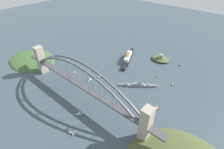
# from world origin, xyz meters

# --- Properties ---
(ground_plane) EXTENTS (1400.00, 1400.00, 0.00)m
(ground_plane) POSITION_xyz_m (0.00, 0.00, 0.00)
(ground_plane) COLOR #3D4C56
(harbor_arch_bridge) EXTENTS (309.74, 14.92, 72.45)m
(harbor_arch_bridge) POSITION_xyz_m (0.00, -0.00, 31.66)
(harbor_arch_bridge) COLOR #ADA38E
(harbor_arch_bridge) RESTS_ON ground
(headland_west_shore) EXTENTS (120.76, 93.54, 16.14)m
(headland_west_shore) POSITION_xyz_m (-189.93, 5.37, 0.00)
(headland_west_shore) COLOR #3D6033
(headland_west_shore) RESTS_ON ground
(ocean_liner) EXTENTS (47.43, 95.03, 18.86)m
(ocean_liner) POSITION_xyz_m (-17.77, 157.48, 5.81)
(ocean_liner) COLOR black
(ocean_liner) RESTS_ON ground
(naval_cruiser) EXTENTS (59.37, 46.67, 16.56)m
(naval_cruiser) POSITION_xyz_m (55.70, 90.42, 2.83)
(naval_cruiser) COLOR gray
(naval_cruiser) RESTS_ON ground
(fort_island_mid_harbor) EXTENTS (42.59, 34.26, 15.59)m
(fort_island_mid_harbor) POSITION_xyz_m (41.10, 207.44, 3.64)
(fort_island_mid_harbor) COLOR #4C6038
(fort_island_mid_harbor) RESTS_ON ground
(seaplane_taxiing_near_bridge) EXTENTS (8.20, 8.91, 4.63)m
(seaplane_taxiing_near_bridge) POSITION_xyz_m (44.71, -57.94, 1.81)
(seaplane_taxiing_near_bridge) COLOR #B7B7B2
(seaplane_taxiing_near_bridge) RESTS_ON ground
(seaplane_second_in_formation) EXTENTS (9.00, 9.36, 4.89)m
(seaplane_second_in_formation) POSITION_xyz_m (25.05, -29.26, 2.16)
(seaplane_second_in_formation) COLOR #B7B7B2
(seaplane_second_in_formation) RESTS_ON ground
(small_boat_0) EXTENTS (6.32, 5.77, 7.26)m
(small_boat_0) POSITION_xyz_m (86.95, 215.28, 3.42)
(small_boat_0) COLOR #234C8C
(small_boat_0) RESTS_ON ground
(small_boat_1) EXTENTS (5.48, 9.82, 2.29)m
(small_boat_1) POSITION_xyz_m (103.37, 137.78, 0.83)
(small_boat_1) COLOR brown
(small_boat_1) RESTS_ON ground
(small_boat_2) EXTENTS (6.17, 6.39, 2.19)m
(small_boat_2) POSITION_xyz_m (67.50, 141.92, 0.76)
(small_boat_2) COLOR #B2231E
(small_boat_2) RESTS_ON ground
(small_boat_3) EXTENTS (6.93, 4.99, 6.37)m
(small_boat_3) POSITION_xyz_m (-20.59, 61.72, 2.96)
(small_boat_3) COLOR #234C8C
(small_boat_3) RESTS_ON ground
(small_boat_4) EXTENTS (10.36, 8.25, 11.34)m
(small_boat_4) POSITION_xyz_m (110.00, 60.87, 5.23)
(small_boat_4) COLOR #B2231E
(small_boat_4) RESTS_ON ground
(small_boat_5) EXTENTS (8.26, 7.86, 1.96)m
(small_boat_5) POSITION_xyz_m (-73.45, 39.56, 0.72)
(small_boat_5) COLOR silver
(small_boat_5) RESTS_ON ground
(small_boat_6) EXTENTS (5.24, 8.80, 8.52)m
(small_boat_6) POSITION_xyz_m (-27.91, 43.15, 3.93)
(small_boat_6) COLOR silver
(small_boat_6) RESTS_ON ground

